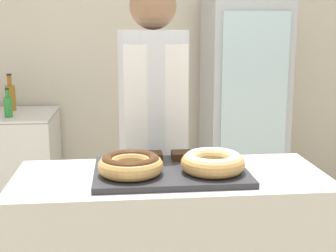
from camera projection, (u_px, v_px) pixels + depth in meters
The scene contains 10 objects.
wall_back at pixel (143, 42), 3.86m from camera, with size 8.00×0.06×2.70m.
serving_tray at pixel (171, 172), 1.88m from camera, with size 0.61×0.42×0.02m.
donut_chocolate_glaze at pixel (131, 164), 1.80m from camera, with size 0.25×0.25×0.08m.
donut_light_glaze at pixel (213, 162), 1.83m from camera, with size 0.25×0.25×0.08m.
brownie_back_left at pixel (152, 156), 2.01m from camera, with size 0.09×0.09×0.03m.
brownie_back_right at pixel (182, 155), 2.02m from camera, with size 0.09×0.09×0.03m.
baker_person at pixel (154, 139), 2.34m from camera, with size 0.35×0.35×1.72m.
beverage_fridge at pixel (243, 107), 3.66m from camera, with size 0.58×0.62×1.72m.
bottle_amber at pixel (10, 96), 3.60m from camera, with size 0.07×0.07×0.28m.
bottle_green at pixel (8, 106), 3.32m from camera, with size 0.06×0.06×0.21m.
Camera 1 is at (-0.20, -1.79, 1.47)m, focal length 50.00 mm.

